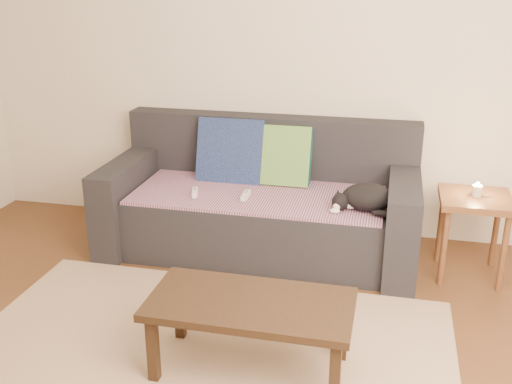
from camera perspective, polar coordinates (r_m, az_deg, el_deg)
back_wall at (r=4.30m, az=1.81°, el=13.12°), size 4.50×0.04×2.60m
sofa at (r=4.14m, az=0.49°, el=-1.35°), size 2.10×0.94×0.87m
throw_blanket at (r=4.01m, az=0.21°, el=-0.21°), size 1.66×0.74×0.02m
cushion_navy at (r=4.25m, az=-2.39°, el=3.78°), size 0.47×0.25×0.49m
cushion_green at (r=4.17m, az=2.42°, el=3.46°), size 0.41×0.23×0.43m
cat at (r=3.75m, az=10.40°, el=-0.55°), size 0.42×0.32×0.17m
wii_remote_a at (r=3.99m, az=-5.83°, el=-0.05°), size 0.08×0.15×0.03m
wii_remote_b at (r=3.92m, az=-0.98°, el=-0.31°), size 0.04×0.15×0.03m
side_table at (r=3.94m, az=20.08°, el=-1.67°), size 0.43×0.43×0.54m
candle at (r=3.90m, az=20.31°, el=0.13°), size 0.06×0.06×0.09m
rug at (r=3.08m, az=-5.57°, el=-16.21°), size 2.50×1.80×0.01m
coffee_table at (r=2.86m, az=-0.54°, el=-11.16°), size 0.96×0.48×0.39m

